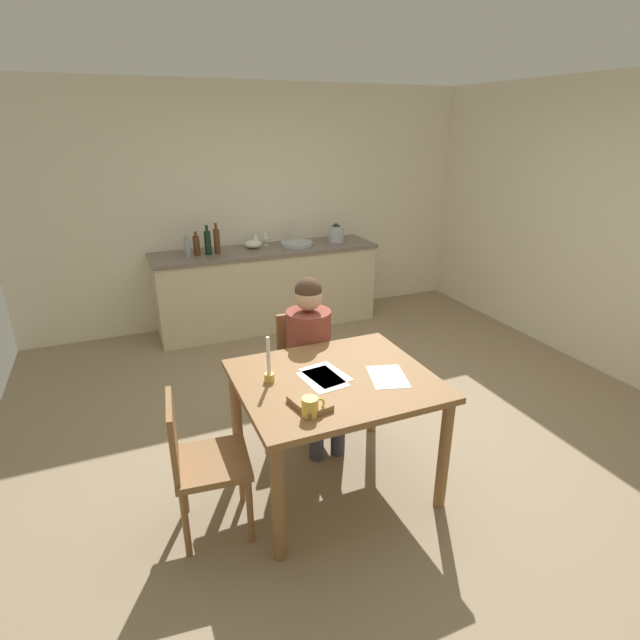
% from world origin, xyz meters
% --- Properties ---
extents(ground_plane, '(5.20, 5.20, 0.04)m').
position_xyz_m(ground_plane, '(0.00, 0.00, -0.02)').
color(ground_plane, '#937F60').
extents(wall_back, '(5.20, 0.12, 2.60)m').
position_xyz_m(wall_back, '(0.00, 2.60, 1.30)').
color(wall_back, silver).
rests_on(wall_back, ground).
extents(wall_right, '(0.12, 5.20, 2.60)m').
position_xyz_m(wall_right, '(2.60, 0.00, 1.30)').
color(wall_right, silver).
rests_on(wall_right, ground).
extents(kitchen_counter, '(2.46, 0.64, 0.90)m').
position_xyz_m(kitchen_counter, '(0.00, 2.24, 0.45)').
color(kitchen_counter, beige).
rests_on(kitchen_counter, ground).
extents(dining_table, '(1.14, 0.99, 0.77)m').
position_xyz_m(dining_table, '(-0.43, -0.54, 0.66)').
color(dining_table, olive).
rests_on(dining_table, ground).
extents(chair_at_table, '(0.42, 0.42, 0.87)m').
position_xyz_m(chair_at_table, '(-0.33, 0.19, 0.49)').
color(chair_at_table, olive).
rests_on(chair_at_table, ground).
extents(person_seated, '(0.33, 0.60, 1.19)m').
position_xyz_m(person_seated, '(-0.34, 0.04, 0.68)').
color(person_seated, brown).
rests_on(person_seated, ground).
extents(chair_side_empty, '(0.44, 0.44, 0.85)m').
position_xyz_m(chair_side_empty, '(-1.26, -0.62, 0.47)').
color(chair_side_empty, olive).
rests_on(chair_side_empty, ground).
extents(coffee_mug, '(0.13, 0.09, 0.10)m').
position_xyz_m(coffee_mug, '(-0.71, -0.86, 0.82)').
color(coffee_mug, '#F2CC4C').
rests_on(coffee_mug, dining_table).
extents(candlestick, '(0.06, 0.06, 0.28)m').
position_xyz_m(candlestick, '(-0.80, -0.44, 0.85)').
color(candlestick, gold).
rests_on(candlestick, dining_table).
extents(book_magazine, '(0.20, 0.25, 0.03)m').
position_xyz_m(book_magazine, '(-0.69, -0.78, 0.79)').
color(book_magazine, olive).
rests_on(book_magazine, dining_table).
extents(paper_letter, '(0.26, 0.33, 0.00)m').
position_xyz_m(paper_letter, '(-0.47, -0.49, 0.77)').
color(paper_letter, white).
rests_on(paper_letter, dining_table).
extents(paper_bill, '(0.24, 0.32, 0.00)m').
position_xyz_m(paper_bill, '(-0.51, -0.54, 0.77)').
color(paper_bill, white).
rests_on(paper_bill, dining_table).
extents(paper_envelope, '(0.28, 0.34, 0.00)m').
position_xyz_m(paper_envelope, '(-0.13, -0.66, 0.77)').
color(paper_envelope, white).
rests_on(paper_envelope, dining_table).
extents(sink_unit, '(0.36, 0.36, 0.24)m').
position_xyz_m(sink_unit, '(0.36, 2.24, 0.92)').
color(sink_unit, '#B2B7BC').
rests_on(sink_unit, kitchen_counter).
extents(bottle_oil, '(0.06, 0.06, 0.25)m').
position_xyz_m(bottle_oil, '(-0.85, 2.17, 1.00)').
color(bottle_oil, '#8C999E').
rests_on(bottle_oil, kitchen_counter).
extents(bottle_vinegar, '(0.07, 0.07, 0.25)m').
position_xyz_m(bottle_vinegar, '(-0.75, 2.23, 1.01)').
color(bottle_vinegar, '#593319').
rests_on(bottle_vinegar, kitchen_counter).
extents(bottle_wine_red, '(0.07, 0.07, 0.31)m').
position_xyz_m(bottle_wine_red, '(-0.63, 2.21, 1.03)').
color(bottle_wine_red, black).
rests_on(bottle_wine_red, kitchen_counter).
extents(bottle_sauce, '(0.06, 0.06, 0.32)m').
position_xyz_m(bottle_sauce, '(-0.53, 2.22, 1.04)').
color(bottle_sauce, '#593319').
rests_on(bottle_sauce, kitchen_counter).
extents(mixing_bowl, '(0.19, 0.19, 0.09)m').
position_xyz_m(mixing_bowl, '(-0.12, 2.32, 0.94)').
color(mixing_bowl, white).
rests_on(mixing_bowl, kitchen_counter).
extents(stovetop_kettle, '(0.18, 0.18, 0.22)m').
position_xyz_m(stovetop_kettle, '(0.85, 2.24, 1.00)').
color(stovetop_kettle, '#B7BABF').
rests_on(stovetop_kettle, kitchen_counter).
extents(wine_glass_near_sink, '(0.07, 0.07, 0.15)m').
position_xyz_m(wine_glass_near_sink, '(0.05, 2.39, 1.01)').
color(wine_glass_near_sink, silver).
rests_on(wine_glass_near_sink, kitchen_counter).
extents(wine_glass_by_kettle, '(0.07, 0.07, 0.15)m').
position_xyz_m(wine_glass_by_kettle, '(-0.07, 2.39, 1.01)').
color(wine_glass_by_kettle, silver).
rests_on(wine_glass_by_kettle, kitchen_counter).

